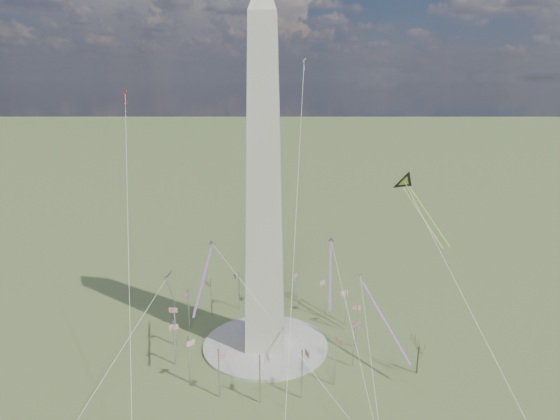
{
  "coord_description": "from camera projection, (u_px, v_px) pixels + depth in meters",
  "views": [
    {
      "loc": [
        6.96,
        -129.28,
        75.17
      ],
      "look_at": [
        4.19,
        0.0,
        40.87
      ],
      "focal_mm": 32.0,
      "sensor_mm": 36.0,
      "label": 1
    }
  ],
  "objects": [
    {
      "name": "kite_streamer_mid",
      "position": [
        206.0,
        269.0,
        128.83
      ],
      "size": [
        3.23,
        19.48,
        13.38
      ],
      "rotation": [
        0.0,
        0.0,
        3.04
      ],
      "color": "red",
      "rests_on": "ground"
    },
    {
      "name": "flagpole_ring",
      "position": [
        265.0,
        323.0,
        142.48
      ],
      "size": [
        54.4,
        54.4,
        13.0
      ],
      "color": "silver",
      "rests_on": "ground"
    },
    {
      "name": "kite_diamond_purple",
      "position": [
        169.0,
        278.0,
        139.48
      ],
      "size": [
        2.27,
        3.54,
        10.86
      ],
      "rotation": [
        0.0,
        0.0,
        2.61
      ],
      "color": "#381663",
      "rests_on": "ground"
    },
    {
      "name": "plaza",
      "position": [
        266.0,
        345.0,
        144.24
      ],
      "size": [
        36.0,
        36.0,
        0.8
      ],
      "primitive_type": "cylinder",
      "color": "#B6B0A6",
      "rests_on": "ground"
    },
    {
      "name": "ground",
      "position": [
        266.0,
        346.0,
        144.34
      ],
      "size": [
        2000.0,
        2000.0,
        0.0
      ],
      "primitive_type": "plane",
      "color": "#445F2F",
      "rests_on": "ground"
    },
    {
      "name": "tree_near",
      "position": [
        419.0,
        346.0,
        129.13
      ],
      "size": [
        6.46,
        6.46,
        11.31
      ],
      "color": "#4F3C30",
      "rests_on": "ground"
    },
    {
      "name": "kite_streamer_left",
      "position": [
        331.0,
        265.0,
        129.01
      ],
      "size": [
        2.56,
        18.63,
        12.78
      ],
      "rotation": [
        0.0,
        0.0,
        3.07
      ],
      "color": "red",
      "rests_on": "ground"
    },
    {
      "name": "kite_small_white",
      "position": [
        304.0,
        62.0,
        167.33
      ],
      "size": [
        1.08,
        1.74,
        3.97
      ],
      "rotation": [
        0.0,
        0.0,
        2.73
      ],
      "color": "white",
      "rests_on": "ground"
    },
    {
      "name": "kite_streamer_right",
      "position": [
        376.0,
        304.0,
        135.39
      ],
      "size": [
        11.86,
        22.11,
        16.46
      ],
      "rotation": [
        0.0,
        0.0,
        3.6
      ],
      "color": "red",
      "rests_on": "ground"
    },
    {
      "name": "washington_monument",
      "position": [
        264.0,
        184.0,
        132.05
      ],
      "size": [
        15.56,
        15.56,
        100.0
      ],
      "color": "beige",
      "rests_on": "plaza"
    },
    {
      "name": "kite_small_red",
      "position": [
        125.0,
        93.0,
        160.39
      ],
      "size": [
        1.56,
        1.74,
        4.78
      ],
      "rotation": [
        0.0,
        0.0,
        3.03
      ],
      "color": "#F6331C",
      "rests_on": "ground"
    },
    {
      "name": "kite_delta_black",
      "position": [
        407.0,
        185.0,
        143.57
      ],
      "size": [
        13.65,
        21.28,
        17.65
      ],
      "rotation": [
        0.0,
        0.0,
        3.58
      ],
      "color": "black",
      "rests_on": "ground"
    }
  ]
}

